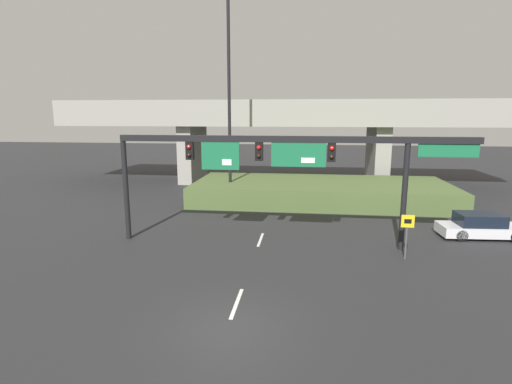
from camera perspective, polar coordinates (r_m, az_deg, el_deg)
name	(u,v)px	position (r m, az deg, el deg)	size (l,w,h in m)	color
ground_plane	(228,326)	(13.80, -3.99, -18.51)	(160.00, 160.00, 0.00)	#262628
lane_markings	(267,222)	(25.77, 1.61, -4.25)	(0.14, 25.16, 0.01)	silver
signal_gantry	(282,156)	(20.40, 3.72, 5.20)	(18.16, 0.44, 5.73)	black
speed_limit_sign	(407,230)	(20.15, 20.77, -5.07)	(0.60, 0.11, 2.23)	#4C4C4C
highway_light_pole_near	(229,94)	(31.30, -3.86, 13.80)	(0.70, 0.36, 15.87)	black
overpass_bridge	(283,123)	(40.32, 3.86, 9.77)	(43.86, 7.91, 8.11)	gray
grass_embankment	(320,191)	(32.16, 9.17, 0.08)	(19.85, 8.50, 1.52)	#4C6033
parked_sedan_near_right	(481,226)	(25.67, 29.46, -4.30)	(4.68, 2.06, 1.38)	silver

